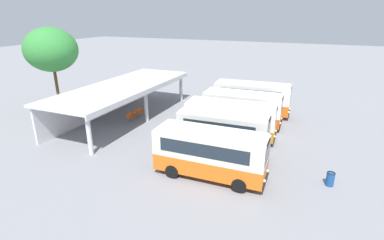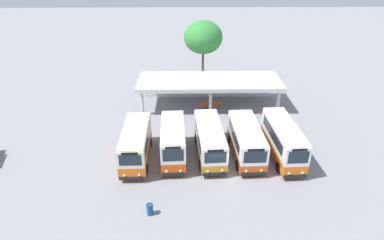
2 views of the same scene
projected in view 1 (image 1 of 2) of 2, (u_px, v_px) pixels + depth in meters
The scene contains 14 objects.
ground_plane at pixel (266, 139), 24.99m from camera, with size 180.00×180.00×0.00m, color gray.
city_bus_nearest_orange at pixel (210, 152), 18.62m from camera, with size 2.46×7.22×3.18m.
city_bus_second_in_row at pixel (223, 131), 21.60m from camera, with size 2.44×6.69×3.37m.
city_bus_middle_cream at pixel (230, 118), 24.74m from camera, with size 2.69×7.66×3.07m.
city_bus_fourth_amber at pixel (242, 107), 27.60m from camera, with size 2.68×7.34×3.13m.
city_bus_fifth_blue at pixel (252, 97), 30.43m from camera, with size 2.50×7.81×3.35m.
terminal_canopy at pixel (118, 91), 29.34m from camera, with size 17.18×6.08×3.40m.
waiting_chair_end_by_column at pixel (129, 117), 28.57m from camera, with size 0.45×0.45×0.86m.
waiting_chair_second_from_end at pixel (132, 115), 29.12m from camera, with size 0.45×0.45×0.86m.
waiting_chair_middle_seat at pixel (136, 114), 29.59m from camera, with size 0.45×0.45×0.86m.
waiting_chair_fourth_seat at pixel (139, 112), 30.11m from camera, with size 0.45×0.45×0.86m.
waiting_chair_fifth_seat at pixel (141, 110), 30.64m from camera, with size 0.45×0.45×0.86m.
roadside_tree_behind_canopy at pixel (51, 50), 30.56m from camera, with size 5.37×5.37×8.76m.
litter_bin_apron at pixel (330, 179), 18.05m from camera, with size 0.49×0.49×0.90m.
Camera 1 is at (-23.56, -3.27, 10.02)m, focal length 27.55 mm.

